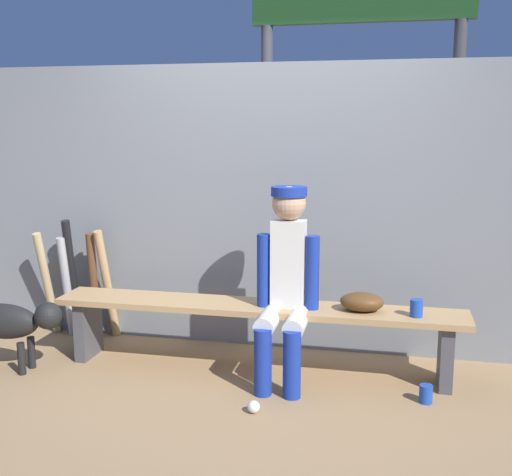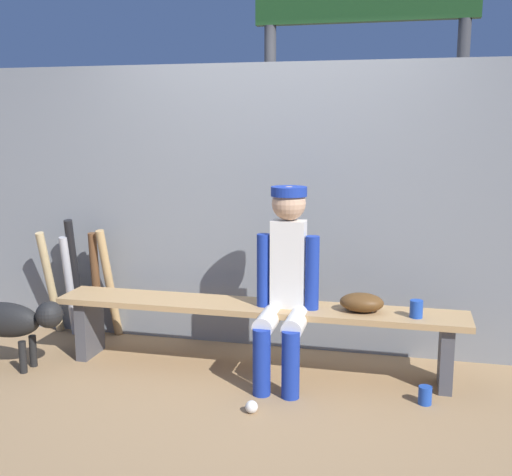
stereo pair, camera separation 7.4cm
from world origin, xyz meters
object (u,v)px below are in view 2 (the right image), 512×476
Objects in this scene: baseball_glove at (362,302)px; bat_aluminum_silver at (70,286)px; bat_wood_natural at (50,283)px; cup_on_bench at (416,309)px; bat_wood_tan at (109,284)px; baseball at (252,407)px; bat_aluminum_black at (75,278)px; dugout_bench at (256,318)px; dog at (12,321)px; bat_wood_dark at (96,285)px; cup_on_ground at (425,395)px; scoreboard at (372,30)px; player_seated at (285,278)px.

baseball_glove is 0.35× the size of bat_aluminum_silver.
cup_on_bench is at bearing -8.37° from bat_wood_natural.
bat_wood_tan is 1.76m from baseball.
bat_aluminum_black is at bearing 170.53° from baseball_glove.
bat_wood_natural is at bearing -176.49° from bat_aluminum_black.
baseball_glove reaches higher than baseball.
dog reaches higher than dugout_bench.
bat_wood_dark is 0.22m from bat_aluminum_silver.
cup_on_ground is at bearing -14.73° from bat_wood_dark.
scoreboard is (2.37, 1.10, 1.98)m from bat_wood_natural.
bat_wood_dark reaches higher than bat_wood_natural.
dugout_bench is at bearing -11.62° from bat_wood_natural.
bat_aluminum_black is at bearing 84.57° from dog.
scoreboard is at bearing 66.90° from dugout_bench.
bat_wood_dark is (-1.57, 0.47, -0.26)m from player_seated.
baseball is (0.13, -0.64, -0.33)m from dugout_bench.
cup_on_ground is (2.85, -0.64, -0.36)m from bat_wood_natural.
dugout_bench reaches higher than cup_on_ground.
baseball is at bearing -103.29° from scoreboard.
dog is at bearing -178.56° from cup_on_ground.
bat_wood_tan reaches higher than dugout_bench.
player_seated is 2.04m from bat_wood_natural.
dugout_bench is 2.57m from scoreboard.
bat_aluminum_silver is 2.77m from cup_on_ground.
dog is (-2.71, -0.07, 0.28)m from cup_on_ground.
cup_on_ground is at bearing -73.72° from cup_on_bench.
player_seated is at bearing -13.32° from bat_wood_natural.
dog is at bearing -109.46° from bat_wood_dark.
bat_wood_tan is 1.09× the size of bat_aluminum_silver.
cup_on_ground is (2.68, -0.63, -0.35)m from bat_aluminum_silver.
cup_on_bench is at bearing -8.56° from bat_aluminum_silver.
scoreboard reaches higher than bat_wood_tan.
bat_wood_dark is 1.04× the size of bat_aluminum_silver.
baseball is (1.88, -1.00, -0.38)m from bat_wood_natural.
baseball_glove is at bearing 0.00° from dugout_bench.
dog is (-1.74, 0.29, 0.30)m from baseball.
dog is at bearing -171.31° from baseball_glove.
cup_on_bench is (0.82, 0.06, -0.16)m from player_seated.
player_seated is at bearing -176.12° from cup_on_bench.
bat_aluminum_black is at bearing 148.75° from baseball.
cup_on_bench is (2.39, -0.41, 0.10)m from bat_wood_dark.
bat_wood_natural is at bearing 166.68° from player_seated.
player_seated reaches higher than baseball.
baseball is at bearing -31.25° from bat_aluminum_black.
cup_on_bench is (1.03, -0.05, 0.15)m from dugout_bench.
bat_aluminum_black is 2.00m from baseball.
baseball is (1.67, -1.01, -0.43)m from bat_aluminum_black.
baseball_glove is 2.55× the size of cup_on_bench.
bat_aluminum_black is 0.74m from dog.
baseball_glove reaches higher than dog.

